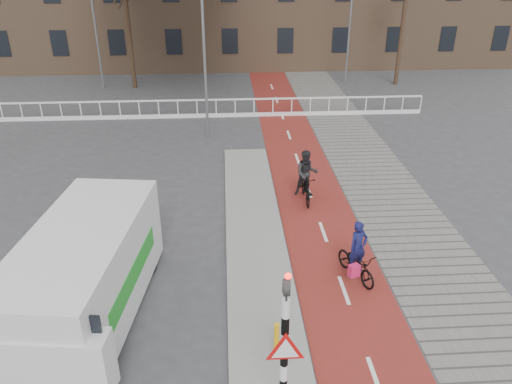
{
  "coord_description": "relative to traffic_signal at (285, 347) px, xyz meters",
  "views": [
    {
      "loc": [
        -1.51,
        -8.51,
        8.27
      ],
      "look_at": [
        -0.66,
        5.0,
        1.5
      ],
      "focal_mm": 35.0,
      "sensor_mm": 36.0,
      "label": 1
    }
  ],
  "objects": [
    {
      "name": "ground",
      "position": [
        0.6,
        2.02,
        -1.99
      ],
      "size": [
        120.0,
        120.0,
        0.0
      ],
      "primitive_type": "plane",
      "color": "#38383A",
      "rests_on": "ground"
    },
    {
      "name": "bike_lane",
      "position": [
        2.1,
        12.02,
        -1.98
      ],
      "size": [
        2.5,
        60.0,
        0.01
      ],
      "primitive_type": "cube",
      "color": "maroon",
      "rests_on": "ground"
    },
    {
      "name": "sidewalk",
      "position": [
        4.9,
        12.02,
        -1.98
      ],
      "size": [
        3.0,
        60.0,
        0.01
      ],
      "primitive_type": "cube",
      "color": "slate",
      "rests_on": "ground"
    },
    {
      "name": "curb_island",
      "position": [
        -0.1,
        6.02,
        -1.93
      ],
      "size": [
        1.8,
        16.0,
        0.12
      ],
      "primitive_type": "cube",
      "color": "gray",
      "rests_on": "ground"
    },
    {
      "name": "traffic_signal",
      "position": [
        0.0,
        0.0,
        0.0
      ],
      "size": [
        0.8,
        0.8,
        3.68
      ],
      "color": "black",
      "rests_on": "curb_island"
    },
    {
      "name": "bollard",
      "position": [
        0.07,
        1.87,
        -1.51
      ],
      "size": [
        0.12,
        0.12,
        0.72
      ],
      "primitive_type": "cylinder",
      "color": "#EFB10D",
      "rests_on": "curb_island"
    },
    {
      "name": "cyclist_near",
      "position": [
        2.52,
        4.57,
        -1.4
      ],
      "size": [
        1.13,
        1.72,
        1.73
      ],
      "rotation": [
        0.0,
        0.0,
        0.38
      ],
      "color": "black",
      "rests_on": "bike_lane"
    },
    {
      "name": "cyclist_far",
      "position": [
        1.85,
        9.2,
        -1.19
      ],
      "size": [
        0.81,
        1.77,
        1.9
      ],
      "rotation": [
        0.0,
        0.0,
        -0.01
      ],
      "color": "black",
      "rests_on": "bike_lane"
    },
    {
      "name": "van",
      "position": [
        -4.34,
        3.42,
        -0.72
      ],
      "size": [
        2.94,
        5.86,
        2.42
      ],
      "rotation": [
        0.0,
        0.0,
        -0.13
      ],
      "color": "silver",
      "rests_on": "ground"
    },
    {
      "name": "railing",
      "position": [
        -4.4,
        19.02,
        -1.68
      ],
      "size": [
        28.0,
        0.1,
        0.99
      ],
      "color": "silver",
      "rests_on": "ground"
    },
    {
      "name": "tree_mid",
      "position": [
        -6.64,
        25.39,
        1.37
      ],
      "size": [
        0.28,
        0.28,
        6.73
      ],
      "primitive_type": "cylinder",
      "color": "black",
      "rests_on": "ground"
    },
    {
      "name": "tree_right",
      "position": [
        10.22,
        25.14,
        1.99
      ],
      "size": [
        0.27,
        0.27,
        7.95
      ],
      "primitive_type": "cylinder",
      "color": "black",
      "rests_on": "ground"
    },
    {
      "name": "streetlight_near",
      "position": [
        -1.76,
        15.8,
        1.61
      ],
      "size": [
        0.12,
        0.12,
        7.21
      ],
      "primitive_type": "cylinder",
      "color": "slate",
      "rests_on": "ground"
    },
    {
      "name": "streetlight_left",
      "position": [
        -8.63,
        25.49,
        2.45
      ],
      "size": [
        0.12,
        0.12,
        8.88
      ],
      "primitive_type": "cylinder",
      "color": "slate",
      "rests_on": "ground"
    },
    {
      "name": "streetlight_right",
      "position": [
        7.07,
        25.91,
        1.79
      ],
      "size": [
        0.12,
        0.12,
        7.56
      ],
      "primitive_type": "cylinder",
      "color": "slate",
      "rests_on": "ground"
    }
  ]
}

